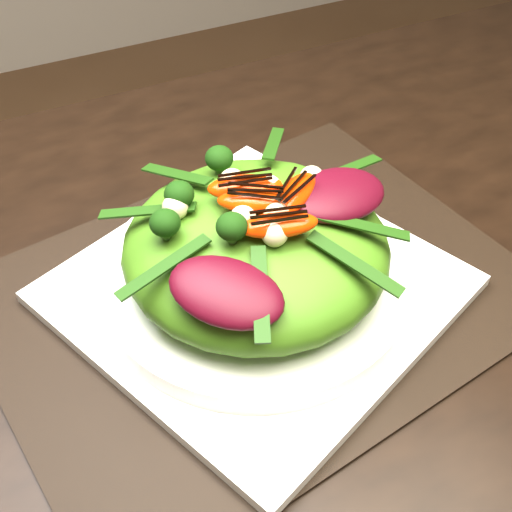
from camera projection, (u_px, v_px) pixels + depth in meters
name	position (u px, v px, depth m)	size (l,w,h in m)	color
dining_table	(389.00, 336.00, 0.59)	(1.60, 0.90, 0.75)	black
placemat	(256.00, 295.00, 0.60)	(0.45, 0.34, 0.00)	black
plate_base	(256.00, 289.00, 0.59)	(0.29, 0.29, 0.01)	white
salad_bowl	(256.00, 277.00, 0.58)	(0.26, 0.26, 0.02)	white
lettuce_mound	(256.00, 247.00, 0.56)	(0.22, 0.22, 0.07)	#487A16
radicchio_leaf	(338.00, 195.00, 0.54)	(0.09, 0.06, 0.02)	#3D0611
orange_segment	(244.00, 202.00, 0.53)	(0.06, 0.02, 0.02)	#F22E03
broccoli_floret	(160.00, 218.00, 0.51)	(0.03, 0.03, 0.03)	black
macadamia_nut	(309.00, 222.00, 0.51)	(0.02, 0.02, 0.02)	tan
balsamic_drizzle	(244.00, 194.00, 0.52)	(0.05, 0.00, 0.00)	black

